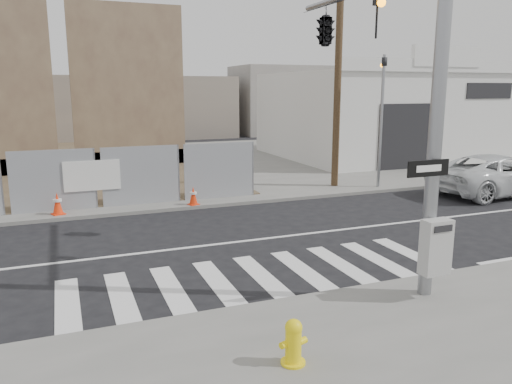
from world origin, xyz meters
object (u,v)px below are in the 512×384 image
object	(u,v)px
auto_shop	(382,114)
fire_hydrant	(293,342)
traffic_cone_d	(193,196)
signal_pole	(356,55)
suv	(499,175)
traffic_cone_c	(57,204)

from	to	relation	value
auto_shop	fire_hydrant	bearing A→B (deg)	-128.07
auto_shop	traffic_cone_d	xyz separation A→B (m)	(-13.79, -8.75, -2.10)
signal_pole	auto_shop	xyz separation A→B (m)	(11.50, 15.01, -2.25)
signal_pole	traffic_cone_d	world-z (taller)	signal_pole
auto_shop	fire_hydrant	world-z (taller)	auto_shop
signal_pole	auto_shop	distance (m)	19.04
signal_pole	suv	distance (m)	10.97
auto_shop	suv	world-z (taller)	auto_shop
signal_pole	traffic_cone_d	bearing A→B (deg)	110.02
fire_hydrant	traffic_cone_c	distance (m)	11.10
signal_pole	traffic_cone_c	distance (m)	10.25
signal_pole	traffic_cone_d	size ratio (longest dim) A/B	11.00
signal_pole	fire_hydrant	xyz separation A→B (m)	(-3.48, -4.12, -4.32)
signal_pole	fire_hydrant	distance (m)	6.91
suv	traffic_cone_d	xyz separation A→B (m)	(-11.61, 2.09, -0.34)
suv	traffic_cone_c	distance (m)	16.12
fire_hydrant	traffic_cone_d	bearing A→B (deg)	62.91
fire_hydrant	traffic_cone_d	distance (m)	10.46
fire_hydrant	suv	distance (m)	15.26
suv	traffic_cone_d	size ratio (longest dim) A/B	8.76
traffic_cone_d	traffic_cone_c	bearing A→B (deg)	176.58
suv	traffic_cone_c	bearing A→B (deg)	80.63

